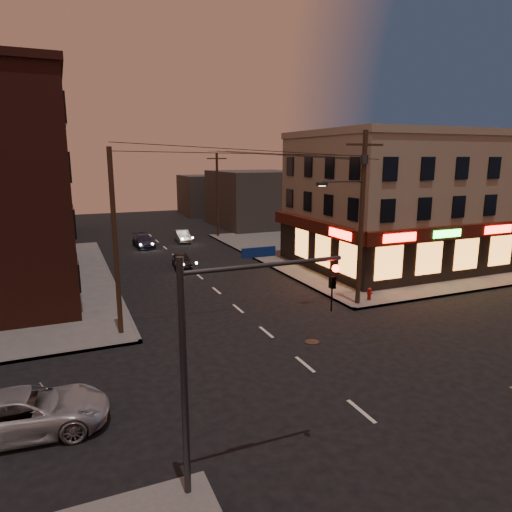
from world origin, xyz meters
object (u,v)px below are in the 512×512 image
sedan_mid (182,236)px  fire_hydrant (369,293)px  suv_cross (25,413)px  sedan_far (144,241)px  sedan_near (182,260)px

sedan_mid → fire_hydrant: sedan_mid is taller
suv_cross → fire_hydrant: size_ratio=6.76×
sedan_far → fire_hydrant: bearing=-69.3°
sedan_far → sedan_near: bearing=-84.1°
suv_cross → sedan_near: size_ratio=1.49×
sedan_near → fire_hydrant: (8.30, -13.31, -0.03)m
sedan_near → sedan_mid: 11.71m
suv_cross → fire_hydrant: bearing=-65.2°
suv_cross → fire_hydrant: 19.66m
suv_cross → sedan_near: bearing=-22.2°
sedan_far → sedan_mid: bearing=17.4°
sedan_near → fire_hydrant: bearing=-50.4°
suv_cross → sedan_near: 22.54m
sedan_near → suv_cross: bearing=-109.0°
sedan_near → fire_hydrant: size_ratio=4.55×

